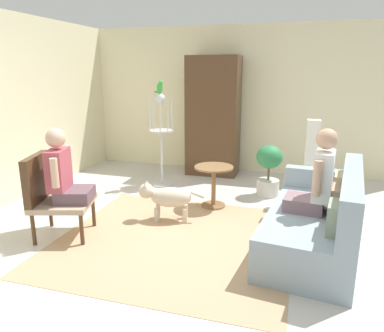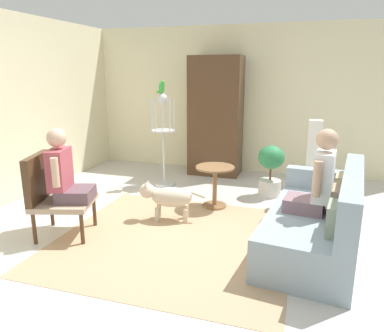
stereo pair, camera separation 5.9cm
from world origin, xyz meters
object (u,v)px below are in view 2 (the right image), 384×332
(round_end_table, at_px, (215,181))
(person_on_couch, at_px, (318,180))
(dog, at_px, (167,197))
(parrot, at_px, (162,87))
(person_on_armchair, at_px, (64,172))
(armoire_cabinet, at_px, (216,117))
(bird_cage_stand, at_px, (163,139))
(potted_plant, at_px, (271,168))
(column_lamp, at_px, (313,163))
(armchair, at_px, (51,191))
(couch, at_px, (319,222))

(round_end_table, bearing_deg, person_on_couch, -36.09)
(dog, bearing_deg, round_end_table, 54.35)
(person_on_couch, xyz_separation_m, parrot, (-2.36, 1.69, 0.82))
(person_on_armchair, height_order, parrot, parrot)
(armoire_cabinet, bearing_deg, bird_cage_stand, -124.05)
(dog, distance_m, armoire_cabinet, 2.45)
(potted_plant, xyz_separation_m, armoire_cabinet, (-1.10, 0.99, 0.62))
(person_on_armchair, bearing_deg, column_lamp, 35.36)
(person_on_armchair, relative_size, dog, 1.01)
(armchair, relative_size, person_on_couch, 1.09)
(column_lamp, relative_size, armoire_cabinet, 0.57)
(armchair, relative_size, column_lamp, 0.79)
(column_lamp, bearing_deg, armchair, -145.54)
(armchair, height_order, round_end_table, armchair)
(armchair, distance_m, round_end_table, 2.12)
(armchair, xyz_separation_m, column_lamp, (2.83, 1.94, 0.07))
(column_lamp, bearing_deg, dog, -146.20)
(parrot, height_order, potted_plant, parrot)
(person_on_couch, bearing_deg, round_end_table, 143.91)
(couch, distance_m, parrot, 3.20)
(person_on_armchair, height_order, dog, person_on_armchair)
(armchair, distance_m, parrot, 2.47)
(couch, relative_size, round_end_table, 3.32)
(person_on_armchair, relative_size, armoire_cabinet, 0.39)
(couch, height_order, person_on_armchair, person_on_armchair)
(person_on_couch, relative_size, bird_cage_stand, 0.58)
(person_on_armchair, bearing_deg, armchair, -163.38)
(person_on_couch, xyz_separation_m, round_end_table, (-1.30, 0.95, -0.41))
(dog, relative_size, armoire_cabinet, 0.39)
(column_lamp, bearing_deg, bird_cage_stand, 174.53)
(bird_cage_stand, height_order, column_lamp, bird_cage_stand)
(parrot, xyz_separation_m, armoire_cabinet, (0.65, 0.95, -0.55))
(potted_plant, xyz_separation_m, column_lamp, (0.59, -0.18, 0.16))
(parrot, xyz_separation_m, potted_plant, (1.75, -0.04, -1.16))
(armchair, xyz_separation_m, round_end_table, (1.56, 1.42, -0.15))
(round_end_table, bearing_deg, column_lamp, 22.27)
(round_end_table, distance_m, column_lamp, 1.39)
(armoire_cabinet, bearing_deg, dog, -91.11)
(couch, relative_size, bird_cage_stand, 1.29)
(potted_plant, bearing_deg, couch, -67.81)
(bird_cage_stand, relative_size, column_lamp, 1.25)
(couch, bearing_deg, dog, 171.20)
(person_on_armchair, xyz_separation_m, dog, (0.94, 0.74, -0.44))
(couch, xyz_separation_m, potted_plant, (-0.66, 1.62, 0.12))
(person_on_couch, height_order, armoire_cabinet, armoire_cabinet)
(parrot, distance_m, armoire_cabinet, 1.27)
(column_lamp, bearing_deg, potted_plant, 162.64)
(armchair, height_order, potted_plant, armchair)
(couch, xyz_separation_m, person_on_armchair, (-2.75, -0.46, 0.44))
(person_on_couch, distance_m, column_lamp, 1.48)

